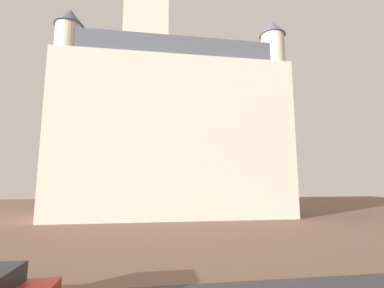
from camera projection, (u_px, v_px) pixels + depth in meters
The scene contains 1 object.
landmark_building at pixel (169, 123), 33.39m from camera, with size 27.07×10.50×36.27m.
Camera 1 is at (-1.79, 0.46, 3.95)m, focal length 25.07 mm.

